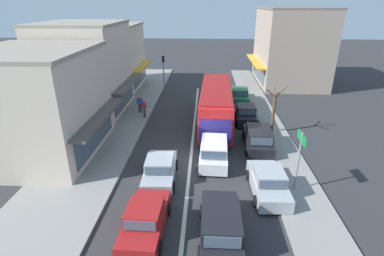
# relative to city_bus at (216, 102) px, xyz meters

# --- Properties ---
(ground_plane) EXTENTS (140.00, 140.00, 0.00)m
(ground_plane) POSITION_rel_city_bus_xyz_m (-1.85, -6.85, -1.88)
(ground_plane) COLOR #2D2D30
(lane_centre_line) EXTENTS (0.20, 28.00, 0.01)m
(lane_centre_line) POSITION_rel_city_bus_xyz_m (-1.85, -2.85, -1.88)
(lane_centre_line) COLOR silver
(lane_centre_line) RESTS_ON ground
(sidewalk_left) EXTENTS (5.20, 44.00, 0.14)m
(sidewalk_left) POSITION_rel_city_bus_xyz_m (-8.65, -0.85, -1.81)
(sidewalk_left) COLOR gray
(sidewalk_left) RESTS_ON ground
(kerb_right) EXTENTS (2.80, 44.00, 0.12)m
(kerb_right) POSITION_rel_city_bus_xyz_m (4.35, -0.85, -1.82)
(kerb_right) COLOR gray
(kerb_right) RESTS_ON ground
(shopfront_corner_near) EXTENTS (8.26, 8.54, 7.17)m
(shopfront_corner_near) POSITION_rel_city_bus_xyz_m (-12.02, -6.09, 1.70)
(shopfront_corner_near) COLOR beige
(shopfront_corner_near) RESTS_ON ground
(shopfront_mid_block) EXTENTS (7.77, 8.16, 8.19)m
(shopfront_mid_block) POSITION_rel_city_bus_xyz_m (-12.03, 2.62, 2.21)
(shopfront_mid_block) COLOR beige
(shopfront_mid_block) RESTS_ON ground
(shopfront_far_end) EXTENTS (7.12, 8.49, 7.43)m
(shopfront_far_end) POSITION_rel_city_bus_xyz_m (-12.02, 11.09, 1.83)
(shopfront_far_end) COLOR beige
(shopfront_far_end) RESTS_ON ground
(building_right_far) EXTENTS (8.54, 10.94, 9.20)m
(building_right_far) POSITION_rel_city_bus_xyz_m (9.64, 14.58, 2.71)
(building_right_far) COLOR gray
(building_right_far) RESTS_ON ground
(city_bus) EXTENTS (3.02, 10.94, 3.23)m
(city_bus) POSITION_rel_city_bus_xyz_m (0.00, 0.00, 0.00)
(city_bus) COLOR red
(city_bus) RESTS_ON ground
(wagon_adjacent_lane_lead) EXTENTS (2.08, 4.57, 1.58)m
(wagon_adjacent_lane_lead) POSITION_rel_city_bus_xyz_m (-0.30, -6.87, -1.14)
(wagon_adjacent_lane_lead) COLOR silver
(wagon_adjacent_lane_lead) RESTS_ON ground
(sedan_queue_gap_filler) EXTENTS (1.99, 4.25, 1.47)m
(sedan_queue_gap_filler) POSITION_rel_city_bus_xyz_m (-3.53, -9.25, -1.22)
(sedan_queue_gap_filler) COLOR #9EA3A8
(sedan_queue_gap_filler) RESTS_ON ground
(sedan_adjacent_lane_trail) EXTENTS (2.00, 4.25, 1.47)m
(sedan_adjacent_lane_trail) POSITION_rel_city_bus_xyz_m (-3.57, -13.65, -1.22)
(sedan_adjacent_lane_trail) COLOR maroon
(sedan_adjacent_lane_trail) RESTS_ON ground
(wagon_queue_far_back) EXTENTS (1.97, 4.52, 1.58)m
(wagon_queue_far_back) POSITION_rel_city_bus_xyz_m (-0.14, -13.94, -1.14)
(wagon_queue_far_back) COLOR black
(wagon_queue_far_back) RESTS_ON ground
(parked_sedan_kerb_front) EXTENTS (1.99, 4.25, 1.47)m
(parked_sedan_kerb_front) POSITION_rel_city_bus_xyz_m (2.62, -10.30, -1.22)
(parked_sedan_kerb_front) COLOR #9EA3A8
(parked_sedan_kerb_front) RESTS_ON ground
(parked_wagon_kerb_second) EXTENTS (2.06, 4.56, 1.58)m
(parked_wagon_kerb_second) POSITION_rel_city_bus_xyz_m (2.93, -4.76, -1.14)
(parked_wagon_kerb_second) COLOR black
(parked_wagon_kerb_second) RESTS_ON ground
(parked_sedan_kerb_third) EXTENTS (1.91, 4.20, 1.47)m
(parked_sedan_kerb_third) POSITION_rel_city_bus_xyz_m (2.65, 0.54, -1.22)
(parked_sedan_kerb_third) COLOR black
(parked_sedan_kerb_third) RESTS_ON ground
(parked_sedan_kerb_rear) EXTENTS (2.02, 4.26, 1.47)m
(parked_sedan_kerb_rear) POSITION_rel_city_bus_xyz_m (2.70, 6.12, -1.22)
(parked_sedan_kerb_rear) COLOR #1E6638
(parked_sedan_kerb_rear) RESTS_ON ground
(traffic_light_downstreet) EXTENTS (0.32, 0.24, 4.20)m
(traffic_light_downstreet) POSITION_rel_city_bus_xyz_m (-5.74, 9.24, 0.97)
(traffic_light_downstreet) COLOR gray
(traffic_light_downstreet) RESTS_ON ground
(directional_road_sign) EXTENTS (0.10, 1.40, 3.60)m
(directional_road_sign) POSITION_rel_city_bus_xyz_m (4.15, -10.09, 0.80)
(directional_road_sign) COLOR gray
(directional_road_sign) RESTS_ON ground
(street_tree_right) EXTENTS (1.55, 1.87, 3.90)m
(street_tree_right) POSITION_rel_city_bus_xyz_m (4.48, -2.03, -0.00)
(street_tree_right) COLOR brown
(street_tree_right) RESTS_ON ground
(pedestrian_with_handbag_near) EXTENTS (0.31, 0.66, 1.63)m
(pedestrian_with_handbag_near) POSITION_rel_city_bus_xyz_m (-6.39, 0.68, -0.81)
(pedestrian_with_handbag_near) COLOR #333338
(pedestrian_with_handbag_near) RESTS_ON sidewalk_left
(pedestrian_browsing_midblock) EXTENTS (0.52, 0.35, 1.63)m
(pedestrian_browsing_midblock) POSITION_rel_city_bus_xyz_m (-7.03, 1.83, -0.81)
(pedestrian_browsing_midblock) COLOR #232838
(pedestrian_browsing_midblock) RESTS_ON sidewalk_left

